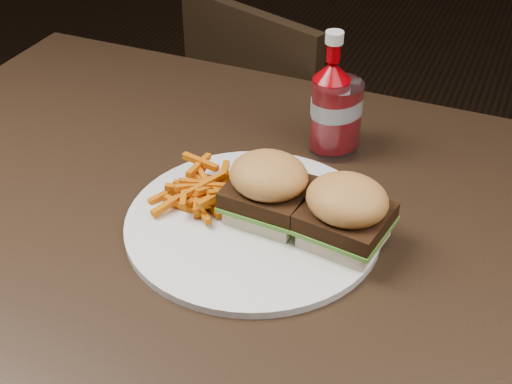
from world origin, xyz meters
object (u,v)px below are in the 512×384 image
at_px(plate, 253,224).
at_px(ketchup_bottle, 329,112).
at_px(tumbler, 336,119).
at_px(chair_far, 299,151).
at_px(dining_table, 242,221).

xyz_separation_m(plate, ketchup_bottle, (0.03, 0.23, 0.06)).
bearing_deg(ketchup_bottle, tumbler, -27.10).
bearing_deg(plate, ketchup_bottle, 83.30).
xyz_separation_m(chair_far, ketchup_bottle, (0.20, -0.44, 0.38)).
bearing_deg(ketchup_bottle, plate, -96.70).
distance_m(plate, tumbler, 0.23).
relative_size(chair_far, tumbler, 3.13).
height_order(plate, tumbler, tumbler).
bearing_deg(dining_table, tumbler, 70.25).
distance_m(dining_table, chair_far, 0.72).
xyz_separation_m(ketchup_bottle, tumbler, (0.01, -0.01, -0.01)).
relative_size(dining_table, tumbler, 10.06).
distance_m(dining_table, ketchup_bottle, 0.22).
bearing_deg(plate, dining_table, 135.83).
relative_size(plate, ketchup_bottle, 3.02).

